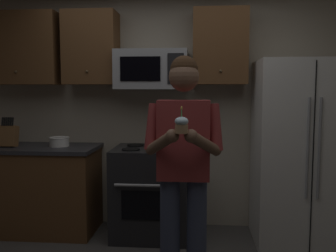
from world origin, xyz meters
TOP-DOWN VIEW (x-y plane):
  - wall_back at (0.00, 1.75)m, footprint 4.40×0.10m
  - oven_range at (-0.15, 1.36)m, footprint 0.76×0.70m
  - microwave at (-0.15, 1.48)m, footprint 0.74×0.41m
  - refrigerator at (1.35, 1.32)m, footprint 0.90×0.75m
  - cabinet_row_upper at (-0.72, 1.53)m, footprint 2.78×0.36m
  - counter_left at (-1.45, 1.38)m, footprint 1.44×0.66m
  - knife_block at (-1.64, 1.33)m, footprint 0.16×0.15m
  - bowl_large_white at (-1.13, 1.40)m, footprint 0.21×0.21m
  - person at (0.23, 0.30)m, footprint 0.60×0.48m
  - cupcake at (0.23, -0.02)m, footprint 0.09×0.09m

SIDE VIEW (x-z plane):
  - oven_range at x=-0.15m, z-range 0.00..0.93m
  - counter_left at x=-1.45m, z-range 0.00..0.92m
  - refrigerator at x=1.35m, z-range 0.00..1.80m
  - bowl_large_white at x=-1.13m, z-range 0.92..1.02m
  - person at x=0.23m, z-range 0.11..1.88m
  - knife_block at x=-1.64m, z-range 0.88..1.20m
  - cupcake at x=0.23m, z-range 1.20..1.38m
  - wall_back at x=0.00m, z-range 0.00..2.60m
  - microwave at x=-0.15m, z-range 1.52..1.92m
  - cabinet_row_upper at x=-0.72m, z-range 1.57..2.33m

